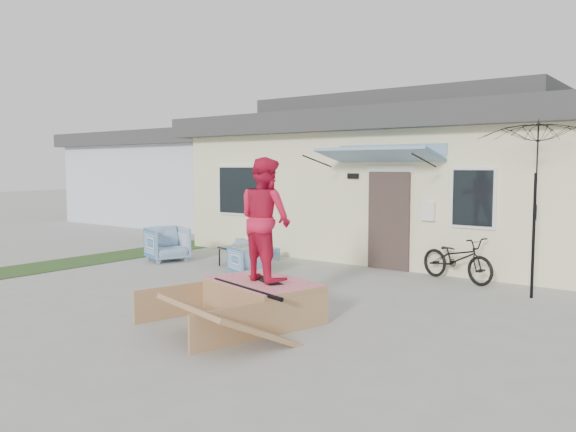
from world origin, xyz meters
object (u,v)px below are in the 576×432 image
Objects in this scene: skater at (265,217)px; skate_ramp at (262,300)px; bicycle at (457,254)px; armchair_left at (167,242)px; patio_umbrella at (535,194)px; armchair_right at (248,258)px; skateboard at (265,279)px; loveseat at (256,246)px; coffee_table at (244,256)px.

skate_ramp is at bearing 89.98° from skater.
skate_ramp is at bearing -176.95° from bicycle.
patio_umbrella reaches higher than armchair_left.
skater is (2.38, -2.36, 1.14)m from armchair_right.
skateboard is (5.04, -2.54, 0.12)m from armchair_left.
skateboard reaches higher than loveseat.
armchair_right is 1.14m from coffee_table.
armchair_left is at bearing -171.84° from patio_umbrella.
armchair_left reaches higher than loveseat.
coffee_table is 4.61m from bicycle.
armchair_left is 0.53× the size of bicycle.
patio_umbrella is 1.24× the size of skater.
armchair_left is at bearing -73.13° from armchair_right.
armchair_left is at bearing 179.30° from skateboard.
bicycle is 2.10× the size of skateboard.
skateboard is 0.91m from skater.
loveseat is 0.82× the size of skater.
skate_ramp is at bearing -45.08° from coffee_table.
skater reaches higher than bicycle.
skater is (-1.25, -4.31, 0.95)m from bicycle.
coffee_table is at bearing -175.02° from patio_umbrella.
skater is at bearing -44.48° from coffee_table.
coffee_table is at bearing 150.30° from skate_ramp.
armchair_right is 3.54m from skater.
coffee_table is at bearing 161.54° from skateboard.
armchair_left reaches higher than coffee_table.
armchair_left is 5.65m from skateboard.
coffee_table is at bearing -113.00° from armchair_right.
patio_umbrella is (7.83, 1.12, 1.31)m from armchair_left.
armchair_right is at bearing -72.74° from armchair_left.
skate_ramp is (2.37, -2.41, -0.07)m from armchair_right.
bicycle is 0.76× the size of patio_umbrella.
skater reaches higher than armchair_right.
armchair_left reaches higher than skateboard.
patio_umbrella is 2.77× the size of skateboard.
skateboard is (-2.78, -3.66, -1.18)m from patio_umbrella.
bicycle is 0.77× the size of skate_ramp.
loveseat is 2.12m from armchair_left.
armchair_left is 5.66m from skate_ramp.
skateboard is at bearing 90.00° from skate_ramp.
coffee_table is 6.20m from patio_umbrella.
bicycle is at bearing -53.13° from armchair_left.
loveseat is at bearing 117.42° from coffee_table.
armchair_right is (2.66, -0.18, -0.10)m from armchair_left.
bicycle is 0.94× the size of skater.
skater is at bearing 66.13° from armchair_right.
skate_ramp is at bearing 153.67° from loveseat.
loveseat is 6.72m from patio_umbrella.
skateboard is at bearing -127.25° from patio_umbrella.
armchair_right is at bearing 137.50° from bicycle.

